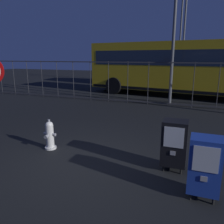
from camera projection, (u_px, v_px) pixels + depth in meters
ground_plane at (78, 165)px, 4.81m from camera, size 60.00×60.00×0.00m
fire_hydrant at (50, 135)px, 5.58m from camera, size 0.33×0.31×0.75m
newspaper_box_primary at (174, 143)px, 4.49m from camera, size 0.48×0.42×1.02m
newspaper_box_secondary at (205, 165)px, 3.58m from camera, size 0.48×0.42×1.02m
fence_barrier at (148, 83)px, 10.67m from camera, size 18.03×0.04×2.00m
bus_near at (182, 66)px, 12.80m from camera, size 10.75×4.02×3.00m
bus_far at (175, 63)px, 17.56m from camera, size 10.66×3.41×3.00m
street_light_near_left at (175, 10)px, 10.16m from camera, size 0.32×0.32×7.33m
street_light_near_right at (185, 28)px, 17.09m from camera, size 0.32×0.32×7.44m
street_light_far_left at (181, 27)px, 18.10m from camera, size 0.32×0.32×7.77m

